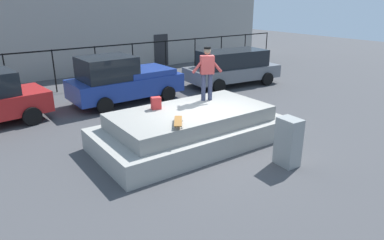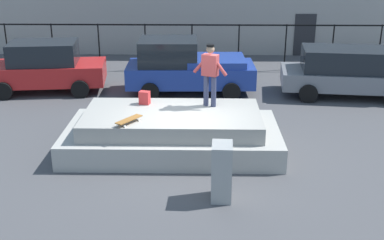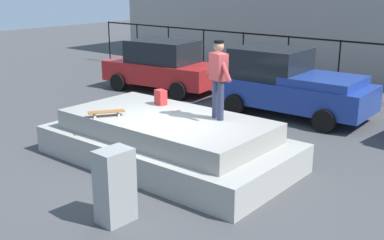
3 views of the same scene
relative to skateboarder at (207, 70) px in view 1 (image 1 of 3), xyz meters
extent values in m
plane|color=#424244|center=(-0.64, -0.99, -2.05)|extent=(60.00, 60.00, 0.00)
cube|color=#9E9B93|center=(-1.00, -0.54, -1.73)|extent=(5.69, 2.95, 0.63)
cube|color=gray|center=(-1.00, -0.54, -1.20)|extent=(4.67, 2.42, 0.43)
cylinder|color=#2D334C|center=(-0.10, 0.04, -0.55)|extent=(0.14, 0.14, 0.86)
cylinder|color=#2D334C|center=(0.10, -0.04, -0.55)|extent=(0.14, 0.14, 0.86)
cube|color=maroon|center=(0.00, 0.00, 0.16)|extent=(0.48, 0.39, 0.57)
cylinder|color=maroon|center=(-0.24, 0.10, 0.16)|extent=(0.47, 0.27, 0.53)
cylinder|color=maroon|center=(0.24, -0.10, 0.16)|extent=(0.47, 0.27, 0.53)
sphere|color=tan|center=(0.00, 0.00, 0.59)|extent=(0.22, 0.22, 0.22)
cylinder|color=black|center=(0.00, 0.00, 0.69)|extent=(0.27, 0.27, 0.05)
cube|color=brown|center=(-2.02, -1.40, -0.88)|extent=(0.62, 0.78, 0.02)
cylinder|color=silver|center=(-2.25, -1.56, -0.96)|extent=(0.06, 0.06, 0.06)
cylinder|color=silver|center=(-2.09, -1.67, -0.96)|extent=(0.06, 0.06, 0.06)
cylinder|color=silver|center=(-1.96, -1.13, -0.96)|extent=(0.06, 0.06, 0.06)
cylinder|color=silver|center=(-1.79, -1.24, -0.96)|extent=(0.06, 0.06, 0.06)
cube|color=red|center=(-1.80, 0.13, -0.80)|extent=(0.32, 0.26, 0.36)
cylinder|color=black|center=(-4.78, 5.84, -1.73)|extent=(0.66, 0.29, 0.64)
cylinder|color=black|center=(-4.56, 3.95, -1.73)|extent=(0.66, 0.29, 0.64)
cube|color=navy|center=(-0.63, 4.70, -1.35)|extent=(4.66, 2.05, 0.75)
cube|color=black|center=(-1.43, 4.68, -0.52)|extent=(2.12, 1.84, 0.91)
cube|color=navy|center=(0.30, 4.72, -0.85)|extent=(2.12, 1.89, 0.24)
cylinder|color=black|center=(-2.08, 5.66, -1.73)|extent=(0.64, 0.23, 0.64)
cylinder|color=black|center=(-2.03, 3.67, -1.73)|extent=(0.64, 0.23, 0.64)
cylinder|color=black|center=(0.78, 5.72, -1.73)|extent=(0.64, 0.23, 0.64)
cylinder|color=black|center=(0.83, 3.74, -1.73)|extent=(0.64, 0.23, 0.64)
cube|color=slate|center=(5.04, 4.40, -1.42)|extent=(4.89, 2.45, 0.62)
cube|color=black|center=(5.04, 4.40, -0.71)|extent=(3.46, 2.06, 0.79)
cylinder|color=black|center=(3.70, 5.54, -1.73)|extent=(0.66, 0.29, 0.64)
cylinder|color=black|center=(3.49, 3.56, -1.73)|extent=(0.66, 0.29, 0.64)
cylinder|color=black|center=(6.60, 5.23, -1.73)|extent=(0.66, 0.29, 0.64)
cylinder|color=black|center=(6.39, 3.25, -1.73)|extent=(0.66, 0.29, 0.64)
cube|color=gray|center=(0.22, -3.19, -1.40)|extent=(0.47, 0.62, 1.29)
cylinder|color=black|center=(-4.64, 8.02, -1.06)|extent=(0.06, 0.06, 1.98)
cylinder|color=black|center=(-2.64, 8.02, -1.06)|extent=(0.06, 0.06, 1.98)
cylinder|color=black|center=(-0.64, 8.02, -1.06)|extent=(0.06, 0.06, 1.98)
cylinder|color=black|center=(1.36, 8.02, -1.06)|extent=(0.06, 0.06, 1.98)
cylinder|color=black|center=(3.36, 8.02, -1.06)|extent=(0.06, 0.06, 1.98)
cylinder|color=black|center=(5.36, 8.02, -1.06)|extent=(0.06, 0.06, 1.98)
cylinder|color=black|center=(7.36, 8.02, -1.06)|extent=(0.06, 0.06, 1.98)
cylinder|color=black|center=(9.36, 8.02, -1.06)|extent=(0.06, 0.06, 1.98)
cylinder|color=black|center=(11.36, 8.02, -1.06)|extent=(0.06, 0.06, 1.98)
cube|color=black|center=(-0.64, 8.02, -0.11)|extent=(24.00, 0.04, 0.06)
cube|color=gray|center=(-0.64, 14.78, 0.56)|extent=(26.88, 7.84, 5.22)
cube|color=#262628|center=(4.73, 10.85, -1.05)|extent=(1.00, 0.06, 2.00)
camera|label=1|loc=(-6.65, -8.50, 2.15)|focal=32.46mm
camera|label=2|loc=(-0.24, -12.68, 3.34)|focal=45.68mm
camera|label=3|loc=(5.89, -8.10, 1.92)|focal=44.87mm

